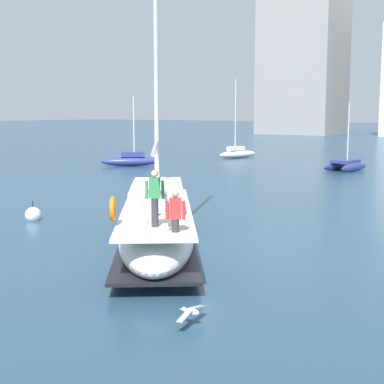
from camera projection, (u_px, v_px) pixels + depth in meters
The scene contains 7 objects.
ground_plane at pixel (172, 247), 19.73m from camera, with size 400.00×400.00×0.00m, color navy.
main_sailboat at pixel (157, 225), 18.77m from camera, with size 7.78×9.06×14.35m.
moored_sloop_far at pixel (130, 160), 48.03m from camera, with size 4.34×4.13×5.80m.
moored_catamaran at pixel (345, 165), 44.30m from camera, with size 2.38×4.18×5.21m.
moored_ketch_distant at pixel (237, 153), 56.16m from camera, with size 2.40×4.69×7.60m.
seagull at pixel (191, 312), 12.46m from camera, with size 0.48×1.18×0.17m.
mooring_buoy at pixel (33, 215), 24.52m from camera, with size 0.69×0.69×0.95m.
Camera 1 is at (11.66, -15.36, 4.67)m, focal length 53.59 mm.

